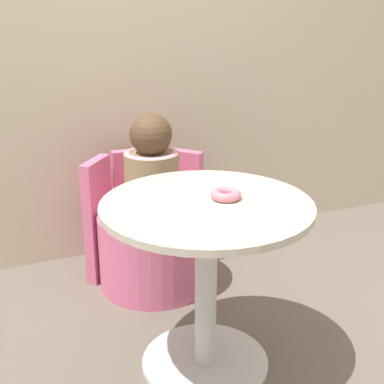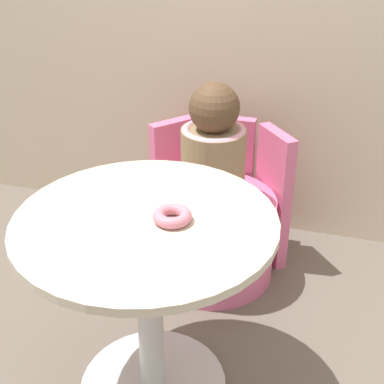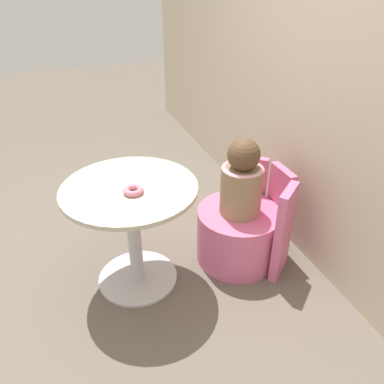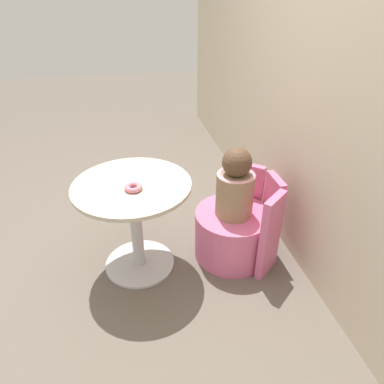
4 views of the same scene
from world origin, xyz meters
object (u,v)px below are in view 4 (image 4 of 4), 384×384
object	(u,v)px
tub_chair	(232,234)
round_table	(134,210)
child_figure	(235,185)
donut	(133,187)

from	to	relation	value
tub_chair	round_table	bearing A→B (deg)	-92.16
round_table	tub_chair	xyz separation A→B (m)	(0.02, 0.66, -0.28)
child_figure	donut	world-z (taller)	child_figure
tub_chair	child_figure	bearing A→B (deg)	-93.58
round_table	tub_chair	size ratio (longest dim) A/B	1.41
round_table	donut	xyz separation A→B (m)	(0.08, 0.01, 0.21)
tub_chair	donut	world-z (taller)	donut
tub_chair	donut	size ratio (longest dim) A/B	4.92
round_table	child_figure	world-z (taller)	child_figure
tub_chair	donut	distance (m)	0.82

